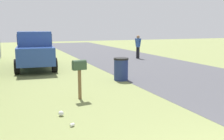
# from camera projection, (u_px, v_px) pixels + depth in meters

# --- Properties ---
(road_asphalt) EXTENTS (60.00, 6.58, 0.01)m
(road_asphalt) POSITION_uv_depth(u_px,v_px,m) (218.00, 84.00, 10.42)
(road_asphalt) COLOR #47474C
(road_asphalt) RESTS_ON ground
(mailbox) EXTENTS (0.26, 0.47, 1.29)m
(mailbox) POSITION_uv_depth(u_px,v_px,m) (79.00, 68.00, 8.07)
(mailbox) COLOR brown
(mailbox) RESTS_ON ground
(pickup_truck) EXTENTS (5.31, 2.36, 2.09)m
(pickup_truck) POSITION_uv_depth(u_px,v_px,m) (35.00, 49.00, 14.11)
(pickup_truck) COLOR #284793
(pickup_truck) RESTS_ON ground
(trash_bin) EXTENTS (0.65, 0.65, 0.99)m
(trash_bin) POSITION_uv_depth(u_px,v_px,m) (121.00, 69.00, 11.08)
(trash_bin) COLOR navy
(trash_bin) RESTS_ON ground
(pedestrian) EXTENTS (0.45, 0.35, 1.73)m
(pedestrian) POSITION_uv_depth(u_px,v_px,m) (138.00, 45.00, 18.71)
(pedestrian) COLOR black
(pedestrian) RESTS_ON ground
(litter_bag_midfield_b) EXTENTS (0.14, 0.14, 0.14)m
(litter_bag_midfield_b) POSITION_uv_depth(u_px,v_px,m) (61.00, 113.00, 6.64)
(litter_bag_midfield_b) COLOR silver
(litter_bag_midfield_b) RESTS_ON ground
(litter_cup_by_mailbox) EXTENTS (0.11, 0.12, 0.08)m
(litter_cup_by_mailbox) POSITION_uv_depth(u_px,v_px,m) (72.00, 125.00, 5.94)
(litter_cup_by_mailbox) COLOR white
(litter_cup_by_mailbox) RESTS_ON ground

